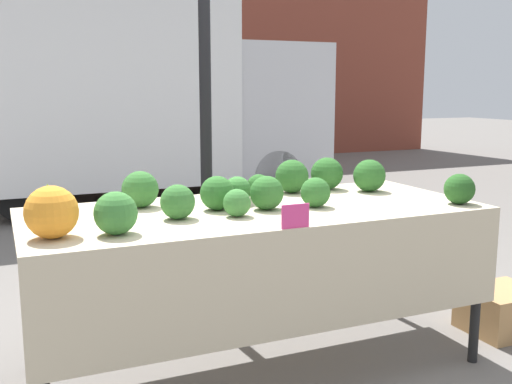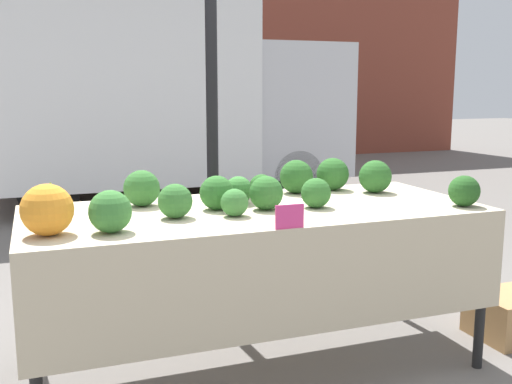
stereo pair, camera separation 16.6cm
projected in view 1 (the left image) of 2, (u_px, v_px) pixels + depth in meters
The scene contains 22 objects.
ground_plane at pixel (256, 365), 3.12m from camera, with size 40.00×40.00×0.00m, color slate.
building_facade at pixel (57, 15), 10.74m from camera, with size 16.00×0.60×5.43m.
tent_pole at pixel (206, 132), 3.55m from camera, with size 0.07×0.07×2.34m.
parked_truck at pixel (130, 92), 7.55m from camera, with size 4.43×2.24×2.63m.
market_table at pixel (262, 228), 2.93m from camera, with size 2.25×0.96×0.84m.
orange_cauliflower at pixel (51, 212), 2.36m from camera, with size 0.21×0.21×0.21m.
romanesco_head at pixel (48, 199), 2.83m from camera, with size 0.18×0.18×0.14m.
broccoli_head_0 at pixel (267, 193), 2.92m from camera, with size 0.17×0.17×0.17m.
broccoli_head_1 at pixel (178, 202), 2.71m from camera, with size 0.16×0.16×0.16m.
broccoli_head_2 at pixel (217, 193), 2.91m from camera, with size 0.17×0.17×0.17m.
broccoli_head_3 at pixel (327, 173), 3.50m from camera, with size 0.19×0.19×0.19m.
broccoli_head_4 at pixel (459, 189), 3.06m from camera, with size 0.16×0.16×0.16m.
broccoli_head_5 at pixel (292, 176), 3.39m from camera, with size 0.19×0.19×0.19m.
broccoli_head_6 at pixel (237, 203), 2.76m from camera, with size 0.13×0.13×0.13m.
broccoli_head_7 at pixel (315, 192), 2.98m from camera, with size 0.15×0.15×0.15m.
broccoli_head_8 at pixel (259, 186), 3.22m from camera, with size 0.13×0.13×0.13m.
broccoli_head_9 at pixel (140, 189), 2.97m from camera, with size 0.18×0.18×0.18m.
broccoli_head_10 at pixel (369, 176), 3.43m from camera, with size 0.19×0.19×0.19m.
broccoli_head_11 at pixel (116, 213), 2.42m from camera, with size 0.18×0.18×0.18m.
broccoli_head_12 at pixel (237, 190), 3.06m from camera, with size 0.14×0.14×0.14m.
price_sign at pixel (295, 216), 2.54m from camera, with size 0.13×0.01×0.10m.
produce_crate at pixel (502, 310), 3.54m from camera, with size 0.43×0.37×0.26m.
Camera 1 is at (-1.16, -2.68, 1.43)m, focal length 42.00 mm.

